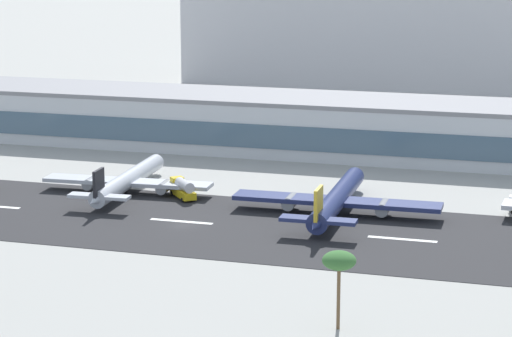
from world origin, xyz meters
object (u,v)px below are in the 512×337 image
object	(u,v)px
terminal_building	(301,124)
airliner_black_tail_gate_1	(126,181)
distant_hotel_block	(385,13)
service_fuel_truck_1	(183,188)
airliner_gold_tail_gate_2	(336,201)
palm_tree_1	(339,262)

from	to	relation	value
terminal_building	airliner_black_tail_gate_1	distance (m)	56.94
distant_hotel_block	terminal_building	bearing A→B (deg)	-89.90
distant_hotel_block	service_fuel_truck_1	xyz separation A→B (m)	(-10.79, -170.04, -22.86)
distant_hotel_block	airliner_gold_tail_gate_2	distance (m)	177.04
distant_hotel_block	airliner_black_tail_gate_1	xyz separation A→B (m)	(-22.97, -170.08, -22.27)
terminal_building	airliner_gold_tail_gate_2	bearing A→B (deg)	-69.55
airliner_gold_tail_gate_2	distant_hotel_block	bearing A→B (deg)	5.54
airliner_gold_tail_gate_2	palm_tree_1	xyz separation A→B (m)	(12.73, -56.67, 6.47)
terminal_building	airliner_gold_tail_gate_2	world-z (taller)	terminal_building
terminal_building	palm_tree_1	bearing A→B (deg)	-73.38
airliner_gold_tail_gate_2	palm_tree_1	distance (m)	58.44
airliner_gold_tail_gate_2	terminal_building	bearing A→B (deg)	19.08
palm_tree_1	service_fuel_truck_1	bearing A→B (deg)	126.21
terminal_building	service_fuel_truck_1	world-z (taller)	terminal_building
service_fuel_truck_1	airliner_black_tail_gate_1	bearing A→B (deg)	49.41
terminal_building	airliner_black_tail_gate_1	bearing A→B (deg)	-114.09
airliner_black_tail_gate_1	airliner_gold_tail_gate_2	distance (m)	44.33
palm_tree_1	airliner_black_tail_gate_1	bearing A→B (deg)	133.00
terminal_building	palm_tree_1	world-z (taller)	terminal_building
distant_hotel_block	palm_tree_1	xyz separation A→B (m)	(33.89, -231.06, -15.54)
terminal_building	distant_hotel_block	distance (m)	119.63
airliner_black_tail_gate_1	distant_hotel_block	bearing A→B (deg)	-10.69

